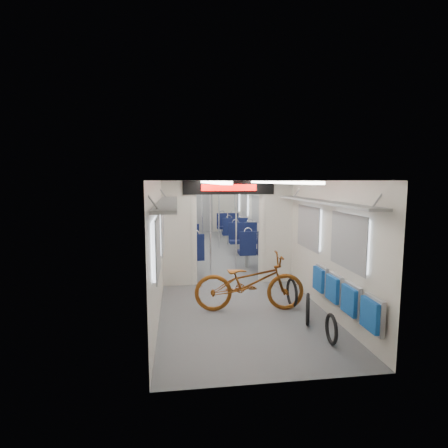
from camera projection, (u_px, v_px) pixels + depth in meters
name	position (u px, v px, depth m)	size (l,w,h in m)	color
carriage	(219.00, 210.00, 9.45)	(12.00, 12.02, 2.31)	#515456
bicycle	(249.00, 282.00, 6.18)	(0.68, 1.95, 1.02)	brown
flip_bench	(342.00, 294.00, 5.31)	(0.12, 2.07, 0.47)	gray
bike_hoop_a	(331.00, 331.00, 4.92)	(0.44, 0.44, 0.05)	black
bike_hoop_b	(308.00, 311.00, 5.57)	(0.52, 0.52, 0.05)	black
bike_hoop_c	(292.00, 294.00, 6.37)	(0.53, 0.53, 0.05)	black
seat_bay_near_left	(185.00, 245.00, 9.51)	(0.92, 2.13, 1.12)	#0C1338
seat_bay_near_right	(249.00, 242.00, 10.13)	(0.91, 2.05, 1.09)	#0C1338
seat_bay_far_left	(182.00, 228.00, 13.14)	(0.91, 2.09, 1.10)	#0C1338
seat_bay_far_right	(231.00, 227.00, 13.46)	(0.90, 2.02, 1.08)	#0C1338
stanchion_near_left	(211.00, 229.00, 8.36)	(0.04, 0.04, 2.30)	silver
stanchion_near_right	(236.00, 228.00, 8.49)	(0.04, 0.04, 2.30)	silver
stanchion_far_left	(202.00, 217.00, 11.20)	(0.04, 0.04, 2.30)	silver
stanchion_far_right	(219.00, 215.00, 11.85)	(0.04, 0.04, 2.30)	silver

